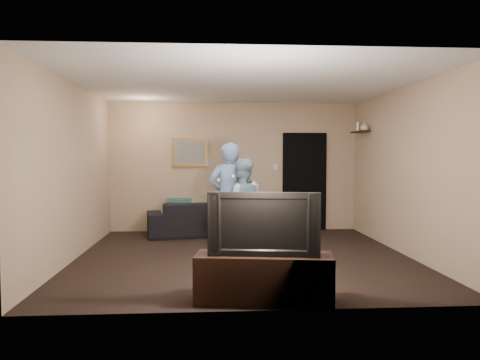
{
  "coord_description": "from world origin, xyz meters",
  "views": [
    {
      "loc": [
        -0.53,
        -7.02,
        1.53
      ],
      "look_at": [
        -0.03,
        0.3,
        1.15
      ],
      "focal_mm": 35.0,
      "sensor_mm": 36.0,
      "label": 1
    }
  ],
  "objects": [
    {
      "name": "wall_back",
      "position": [
        0.0,
        2.5,
        1.3
      ],
      "size": [
        5.0,
        0.04,
        2.6
      ],
      "primitive_type": "cube",
      "color": "tan",
      "rests_on": "ground"
    },
    {
      "name": "wall_right",
      "position": [
        2.5,
        0.0,
        1.3
      ],
      "size": [
        0.04,
        5.0,
        2.6
      ],
      "primitive_type": "cube",
      "color": "tan",
      "rests_on": "ground"
    },
    {
      "name": "ground",
      "position": [
        0.0,
        0.0,
        0.0
      ],
      "size": [
        5.0,
        5.0,
        0.0
      ],
      "primitive_type": "plane",
      "color": "black",
      "rests_on": "ground"
    },
    {
      "name": "light_switch",
      "position": [
        0.85,
        2.48,
        1.3
      ],
      "size": [
        0.08,
        0.02,
        0.12
      ],
      "primitive_type": "cube",
      "color": "silver",
      "rests_on": "wall_back"
    },
    {
      "name": "painting_frame",
      "position": [
        -0.9,
        2.48,
        1.6
      ],
      "size": [
        0.72,
        0.05,
        0.57
      ],
      "primitive_type": "cube",
      "color": "olive",
      "rests_on": "wall_back"
    },
    {
      "name": "painting_canvas",
      "position": [
        -0.9,
        2.45,
        1.6
      ],
      "size": [
        0.62,
        0.01,
        0.47
      ],
      "primitive_type": "cube",
      "color": "slate",
      "rests_on": "painting_frame"
    },
    {
      "name": "ceiling",
      "position": [
        0.0,
        0.0,
        2.6
      ],
      "size": [
        5.0,
        5.0,
        0.04
      ],
      "primitive_type": "cube",
      "color": "silver",
      "rests_on": "wall_back"
    },
    {
      "name": "wii_player_right",
      "position": [
        0.01,
        0.33,
        0.74
      ],
      "size": [
        0.73,
        0.58,
        1.49
      ],
      "color": "#96C2DB",
      "rests_on": "ground"
    },
    {
      "name": "wii_player_left",
      "position": [
        -0.21,
        0.5,
        0.87
      ],
      "size": [
        0.71,
        0.56,
        1.74
      ],
      "color": "#6C8BBC",
      "rests_on": "ground"
    },
    {
      "name": "wall_shelf",
      "position": [
        2.39,
        1.8,
        1.99
      ],
      "size": [
        0.2,
        0.6,
        0.03
      ],
      "primitive_type": "cube",
      "color": "black",
      "rests_on": "wall_right"
    },
    {
      "name": "television",
      "position": [
        0.05,
        -2.23,
        0.83
      ],
      "size": [
        1.16,
        0.32,
        0.66
      ],
      "primitive_type": "imported",
      "rotation": [
        0.0,
        0.0,
        -0.15
      ],
      "color": "black",
      "rests_on": "tv_console"
    },
    {
      "name": "wall_front",
      "position": [
        0.0,
        -2.5,
        1.3
      ],
      "size": [
        5.0,
        0.04,
        2.6
      ],
      "primitive_type": "cube",
      "color": "tan",
      "rests_on": "ground"
    },
    {
      "name": "tv_console",
      "position": [
        0.05,
        -2.23,
        0.25
      ],
      "size": [
        1.48,
        0.66,
        0.51
      ],
      "primitive_type": "cube",
      "rotation": [
        0.0,
        0.0,
        -0.15
      ],
      "color": "black",
      "rests_on": "ground"
    },
    {
      "name": "shelf_vase",
      "position": [
        2.39,
        1.56,
        2.08
      ],
      "size": [
        0.2,
        0.2,
        0.16
      ],
      "primitive_type": "imported",
      "rotation": [
        0.0,
        0.0,
        -0.37
      ],
      "color": "silver",
      "rests_on": "wall_shelf"
    },
    {
      "name": "sofa",
      "position": [
        -0.55,
        2.0,
        0.33
      ],
      "size": [
        2.37,
        1.23,
        0.66
      ],
      "primitive_type": "imported",
      "rotation": [
        0.0,
        0.0,
        3.3
      ],
      "color": "black",
      "rests_on": "ground"
    },
    {
      "name": "wall_left",
      "position": [
        -2.5,
        0.0,
        1.3
      ],
      "size": [
        0.04,
        5.0,
        2.6
      ],
      "primitive_type": "cube",
      "color": "tan",
      "rests_on": "ground"
    },
    {
      "name": "throw_pillow",
      "position": [
        -1.09,
        2.0,
        0.48
      ],
      "size": [
        0.47,
        0.15,
        0.47
      ],
      "primitive_type": "cube",
      "rotation": [
        0.0,
        0.0,
        0.0
      ],
      "color": "#1A4F47",
      "rests_on": "sofa"
    },
    {
      "name": "shelf_figurine",
      "position": [
        2.39,
        1.94,
        2.09
      ],
      "size": [
        0.06,
        0.06,
        0.18
      ],
      "primitive_type": "cylinder",
      "color": "white",
      "rests_on": "wall_shelf"
    },
    {
      "name": "doorway",
      "position": [
        1.45,
        2.47,
        1.0
      ],
      "size": [
        0.9,
        0.06,
        2.0
      ],
      "primitive_type": "cube",
      "color": "black",
      "rests_on": "ground"
    }
  ]
}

